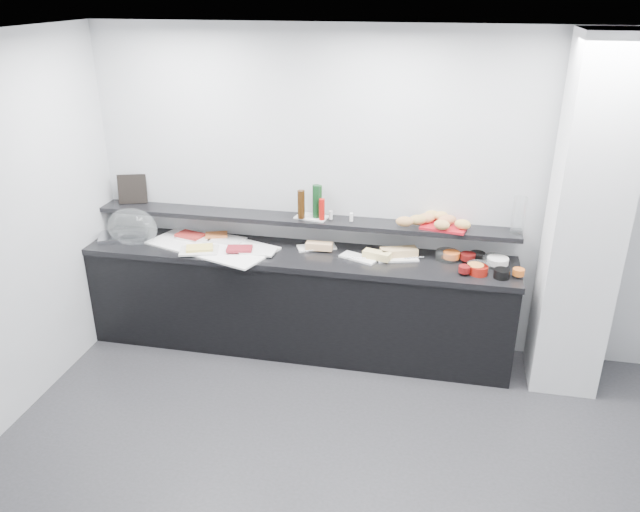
% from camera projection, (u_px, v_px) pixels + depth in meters
% --- Properties ---
extents(ground, '(5.00, 5.00, 0.00)m').
position_uv_depth(ground, '(343.00, 498.00, 3.91)').
color(ground, '#2D2D30').
rests_on(ground, ground).
extents(back_wall, '(5.00, 0.02, 2.70)m').
position_uv_depth(back_wall, '(387.00, 196.00, 5.17)').
color(back_wall, '#B5B8BC').
rests_on(back_wall, ground).
extents(ceiling, '(5.00, 5.00, 0.00)m').
position_uv_depth(ceiling, '(352.00, 47.00, 2.83)').
color(ceiling, white).
rests_on(ceiling, back_wall).
extents(column, '(0.50, 0.50, 2.70)m').
position_uv_depth(column, '(585.00, 223.00, 4.57)').
color(column, silver).
rests_on(column, ground).
extents(buffet_cabinet, '(3.60, 0.60, 0.85)m').
position_uv_depth(buffet_cabinet, '(298.00, 303.00, 5.40)').
color(buffet_cabinet, black).
rests_on(buffet_cabinet, ground).
extents(counter_top, '(3.62, 0.62, 0.05)m').
position_uv_depth(counter_top, '(297.00, 255.00, 5.22)').
color(counter_top, black).
rests_on(counter_top, buffet_cabinet).
extents(wall_shelf, '(3.60, 0.25, 0.04)m').
position_uv_depth(wall_shelf, '(301.00, 220.00, 5.27)').
color(wall_shelf, black).
rests_on(wall_shelf, back_wall).
extents(cloche_base, '(0.46, 0.39, 0.04)m').
position_uv_depth(cloche_base, '(122.00, 236.00, 5.49)').
color(cloche_base, '#A8AAAF').
rests_on(cloche_base, counter_top).
extents(cloche_dome, '(0.49, 0.35, 0.34)m').
position_uv_depth(cloche_dome, '(132.00, 227.00, 5.40)').
color(cloche_dome, white).
rests_on(cloche_dome, cloche_base).
extents(linen_runner, '(1.19, 0.84, 0.01)m').
position_uv_depth(linen_runner, '(212.00, 246.00, 5.33)').
color(linen_runner, white).
rests_on(linen_runner, counter_top).
extents(platter_meat_a, '(0.32, 0.22, 0.01)m').
position_uv_depth(platter_meat_a, '(196.00, 237.00, 5.47)').
color(platter_meat_a, white).
rests_on(platter_meat_a, linen_runner).
extents(food_meat_a, '(0.26, 0.21, 0.02)m').
position_uv_depth(food_meat_a, '(190.00, 235.00, 5.46)').
color(food_meat_a, maroon).
rests_on(food_meat_a, platter_meat_a).
extents(platter_salmon, '(0.33, 0.24, 0.01)m').
position_uv_depth(platter_salmon, '(227.00, 240.00, 5.41)').
color(platter_salmon, white).
rests_on(platter_salmon, linen_runner).
extents(food_salmon, '(0.22, 0.18, 0.02)m').
position_uv_depth(food_salmon, '(216.00, 235.00, 5.47)').
color(food_salmon, orange).
rests_on(food_salmon, platter_salmon).
extents(platter_cheese, '(0.36, 0.28, 0.01)m').
position_uv_depth(platter_cheese, '(199.00, 251.00, 5.19)').
color(platter_cheese, silver).
rests_on(platter_cheese, linen_runner).
extents(food_cheese, '(0.26, 0.21, 0.02)m').
position_uv_depth(food_cheese, '(200.00, 248.00, 5.20)').
color(food_cheese, '#E9CF5A').
rests_on(food_cheese, platter_cheese).
extents(platter_meat_b, '(0.29, 0.20, 0.01)m').
position_uv_depth(platter_meat_b, '(259.00, 251.00, 5.19)').
color(platter_meat_b, white).
rests_on(platter_meat_b, linen_runner).
extents(food_meat_b, '(0.23, 0.17, 0.02)m').
position_uv_depth(food_meat_b, '(239.00, 249.00, 5.18)').
color(food_meat_b, maroon).
rests_on(food_meat_b, platter_meat_b).
extents(sandwich_plate_left, '(0.35, 0.26, 0.01)m').
position_uv_depth(sandwich_plate_left, '(317.00, 247.00, 5.30)').
color(sandwich_plate_left, white).
rests_on(sandwich_plate_left, counter_top).
extents(sandwich_food_left, '(0.23, 0.09, 0.06)m').
position_uv_depth(sandwich_food_left, '(319.00, 246.00, 5.23)').
color(sandwich_food_left, '#E4AD77').
rests_on(sandwich_food_left, sandwich_plate_left).
extents(tongs_left, '(0.15, 0.08, 0.01)m').
position_uv_depth(tongs_left, '(311.00, 251.00, 5.20)').
color(tongs_left, '#BBBCC3').
rests_on(tongs_left, sandwich_plate_left).
extents(sandwich_plate_mid, '(0.34, 0.24, 0.01)m').
position_uv_depth(sandwich_plate_mid, '(359.00, 258.00, 5.09)').
color(sandwich_plate_mid, white).
rests_on(sandwich_plate_mid, counter_top).
extents(sandwich_food_mid, '(0.24, 0.15, 0.06)m').
position_uv_depth(sandwich_food_mid, '(377.00, 255.00, 5.05)').
color(sandwich_food_mid, '#E8CB79').
rests_on(sandwich_food_mid, sandwich_plate_mid).
extents(tongs_mid, '(0.16, 0.03, 0.01)m').
position_uv_depth(tongs_mid, '(356.00, 258.00, 5.07)').
color(tongs_mid, silver).
rests_on(tongs_mid, sandwich_plate_mid).
extents(sandwich_plate_right, '(0.36, 0.23, 0.01)m').
position_uv_depth(sandwich_plate_right, '(397.00, 258.00, 5.09)').
color(sandwich_plate_right, white).
rests_on(sandwich_plate_right, counter_top).
extents(sandwich_food_right, '(0.32, 0.21, 0.06)m').
position_uv_depth(sandwich_food_right, '(399.00, 252.00, 5.11)').
color(sandwich_food_right, tan).
rests_on(sandwich_food_right, sandwich_plate_right).
extents(tongs_right, '(0.15, 0.06, 0.01)m').
position_uv_depth(tongs_right, '(414.00, 258.00, 5.07)').
color(tongs_right, '#A8A9AF').
rests_on(tongs_right, sandwich_plate_right).
extents(bowl_glass_fruit, '(0.24, 0.24, 0.07)m').
position_uv_depth(bowl_glass_fruit, '(447.00, 255.00, 5.07)').
color(bowl_glass_fruit, white).
rests_on(bowl_glass_fruit, counter_top).
extents(fill_glass_fruit, '(0.17, 0.17, 0.05)m').
position_uv_depth(fill_glass_fruit, '(452.00, 255.00, 5.05)').
color(fill_glass_fruit, orange).
rests_on(fill_glass_fruit, bowl_glass_fruit).
extents(bowl_black_jam, '(0.16, 0.16, 0.07)m').
position_uv_depth(bowl_black_jam, '(477.00, 257.00, 5.05)').
color(bowl_black_jam, black).
rests_on(bowl_black_jam, counter_top).
extents(fill_black_jam, '(0.16, 0.16, 0.05)m').
position_uv_depth(fill_black_jam, '(468.00, 256.00, 5.02)').
color(fill_black_jam, '#5A0D0C').
rests_on(fill_black_jam, bowl_black_jam).
extents(bowl_glass_cream, '(0.22, 0.22, 0.07)m').
position_uv_depth(bowl_glass_cream, '(495.00, 261.00, 4.96)').
color(bowl_glass_cream, silver).
rests_on(bowl_glass_cream, counter_top).
extents(fill_glass_cream, '(0.17, 0.17, 0.05)m').
position_uv_depth(fill_glass_cream, '(498.00, 261.00, 4.94)').
color(fill_glass_cream, white).
rests_on(fill_glass_cream, bowl_glass_cream).
extents(bowl_red_jam, '(0.17, 0.17, 0.07)m').
position_uv_depth(bowl_red_jam, '(479.00, 270.00, 4.81)').
color(bowl_red_jam, maroon).
rests_on(bowl_red_jam, counter_top).
extents(fill_red_jam, '(0.10, 0.10, 0.05)m').
position_uv_depth(fill_red_jam, '(464.00, 269.00, 4.80)').
color(fill_red_jam, '#610D0E').
rests_on(fill_red_jam, bowl_red_jam).
extents(bowl_glass_salmon, '(0.20, 0.20, 0.07)m').
position_uv_depth(bowl_glass_salmon, '(478.00, 268.00, 4.85)').
color(bowl_glass_salmon, white).
rests_on(bowl_glass_salmon, counter_top).
extents(fill_glass_salmon, '(0.15, 0.15, 0.05)m').
position_uv_depth(fill_glass_salmon, '(475.00, 268.00, 4.82)').
color(fill_glass_salmon, orange).
rests_on(fill_glass_salmon, bowl_glass_salmon).
extents(bowl_black_fruit, '(0.16, 0.16, 0.07)m').
position_uv_depth(bowl_black_fruit, '(502.00, 274.00, 4.75)').
color(bowl_black_fruit, black).
rests_on(bowl_black_fruit, counter_top).
extents(fill_black_fruit, '(0.09, 0.09, 0.05)m').
position_uv_depth(fill_black_fruit, '(519.00, 272.00, 4.75)').
color(fill_black_fruit, '#C95A1B').
rests_on(fill_black_fruit, bowl_black_fruit).
extents(framed_print, '(0.26, 0.15, 0.26)m').
position_uv_depth(framed_print, '(132.00, 189.00, 5.57)').
color(framed_print, black).
rests_on(framed_print, wall_shelf).
extents(print_art, '(0.18, 0.10, 0.22)m').
position_uv_depth(print_art, '(128.00, 188.00, 5.59)').
color(print_art, '#CEAC94').
rests_on(print_art, framed_print).
extents(condiment_tray, '(0.29, 0.21, 0.01)m').
position_uv_depth(condiment_tray, '(312.00, 217.00, 5.26)').
color(condiment_tray, white).
rests_on(condiment_tray, wall_shelf).
extents(bottle_green_a, '(0.08, 0.08, 0.26)m').
position_uv_depth(bottle_green_a, '(318.00, 200.00, 5.23)').
color(bottle_green_a, '#103B13').
rests_on(bottle_green_a, condiment_tray).
extents(bottle_brown, '(0.08, 0.08, 0.24)m').
position_uv_depth(bottle_brown, '(301.00, 204.00, 5.17)').
color(bottle_brown, '#331C09').
rests_on(bottle_brown, condiment_tray).
extents(bottle_green_b, '(0.08, 0.08, 0.28)m').
position_uv_depth(bottle_green_b, '(316.00, 201.00, 5.18)').
color(bottle_green_b, '#0E3316').
rests_on(bottle_green_b, condiment_tray).
extents(bottle_hot, '(0.06, 0.06, 0.18)m').
position_uv_depth(bottle_hot, '(322.00, 209.00, 5.15)').
color(bottle_hot, '#A9110C').
rests_on(bottle_hot, condiment_tray).
extents(shaker_salt, '(0.04, 0.04, 0.07)m').
position_uv_depth(shaker_salt, '(331.00, 215.00, 5.18)').
color(shaker_salt, silver).
rests_on(shaker_salt, condiment_tray).
extents(shaker_pepper, '(0.03, 0.03, 0.07)m').
position_uv_depth(shaker_pepper, '(351.00, 217.00, 5.14)').
color(shaker_pepper, white).
rests_on(shaker_pepper, condiment_tray).
extents(bread_tray, '(0.40, 0.31, 0.02)m').
position_uv_depth(bread_tray, '(444.00, 226.00, 5.05)').
color(bread_tray, '#B2131E').
rests_on(bread_tray, wall_shelf).
extents(bread_roll_nw, '(0.17, 0.14, 0.08)m').
position_uv_depth(bread_roll_nw, '(426.00, 218.00, 5.08)').
color(bread_roll_nw, '#C6854B').
rests_on(bread_roll_nw, bread_tray).
extents(bread_roll_n, '(0.14, 0.10, 0.08)m').
position_uv_depth(bread_roll_n, '(432.00, 215.00, 5.14)').
color(bread_roll_n, tan).
rests_on(bread_roll_n, bread_tray).
extents(bread_roll_ne, '(0.13, 0.09, 0.08)m').
position_uv_depth(bread_roll_ne, '(441.00, 216.00, 5.12)').
color(bread_roll_ne, tan).
rests_on(bread_roll_ne, bread_tray).
extents(bread_roll_sw, '(0.15, 0.11, 0.08)m').
position_uv_depth(bread_roll_sw, '(405.00, 221.00, 5.00)').
color(bread_roll_sw, '#B27A44').
rests_on(bread_roll_sw, bread_tray).
extents(bread_roll_s, '(0.14, 0.10, 0.08)m').
position_uv_depth(bread_roll_s, '(442.00, 225.00, 4.93)').
color(bread_roll_s, tan).
rests_on(bread_roll_s, bread_tray).
extents(bread_roll_se, '(0.15, 0.11, 0.08)m').
position_uv_depth(bread_roll_se, '(463.00, 224.00, 4.94)').
color(bread_roll_se, tan).
rests_on(bread_roll_se, bread_tray).
extents(bread_roll_midw, '(0.18, 0.15, 0.08)m').
position_uv_depth(bread_roll_midw, '(418.00, 220.00, 5.04)').
color(bread_roll_midw, '#AF8542').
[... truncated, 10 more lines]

